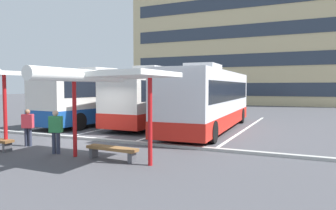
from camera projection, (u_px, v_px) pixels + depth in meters
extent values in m
plane|color=#47474C|center=(93.00, 141.00, 14.29)|extent=(160.00, 160.00, 0.00)
cube|color=#D1BC8C|center=(245.00, 39.00, 46.13)|extent=(31.59, 10.87, 19.11)
cube|color=#2D3847|center=(236.00, 89.00, 41.60)|extent=(29.06, 0.08, 1.68)
cube|color=#2D3847|center=(236.00, 61.00, 41.38)|extent=(29.06, 0.08, 1.68)
cube|color=#2D3847|center=(237.00, 31.00, 41.15)|extent=(29.06, 0.08, 1.68)
cube|color=#2D3847|center=(237.00, 2.00, 40.93)|extent=(29.06, 0.08, 1.68)
cube|color=silver|center=(113.00, 96.00, 22.11)|extent=(3.53, 12.48, 3.06)
cube|color=#194C9E|center=(114.00, 111.00, 22.17)|extent=(3.57, 12.52, 0.89)
cube|color=black|center=(113.00, 89.00, 22.08)|extent=(3.48, 11.50, 0.93)
cube|color=black|center=(158.00, 90.00, 27.44)|extent=(2.25, 0.26, 1.84)
cube|color=silver|center=(98.00, 71.00, 20.67)|extent=(1.70, 2.32, 0.36)
cylinder|color=black|center=(137.00, 110.00, 26.74)|extent=(0.38, 1.02, 1.00)
cylinder|color=black|center=(160.00, 111.00, 25.60)|extent=(0.38, 1.02, 1.00)
cylinder|color=black|center=(50.00, 119.00, 18.78)|extent=(0.38, 1.02, 1.00)
cylinder|color=black|center=(79.00, 122.00, 17.64)|extent=(0.38, 1.02, 1.00)
cube|color=silver|center=(161.00, 97.00, 20.49)|extent=(2.57, 10.47, 3.07)
cube|color=red|center=(161.00, 114.00, 20.55)|extent=(2.61, 10.51, 0.80)
cube|color=black|center=(161.00, 90.00, 20.46)|extent=(2.59, 9.63, 1.10)
cube|color=black|center=(190.00, 90.00, 25.16)|extent=(2.18, 0.10, 1.84)
cube|color=silver|center=(152.00, 69.00, 19.20)|extent=(1.51, 2.21, 0.36)
cylinder|color=black|center=(169.00, 112.00, 24.32)|extent=(0.31, 1.00, 1.00)
cylinder|color=black|center=(196.00, 113.00, 23.36)|extent=(0.31, 1.00, 1.00)
cylinder|color=black|center=(115.00, 121.00, 17.76)|extent=(0.31, 1.00, 1.00)
cylinder|color=black|center=(151.00, 123.00, 16.80)|extent=(0.31, 1.00, 1.00)
cube|color=silver|center=(210.00, 99.00, 17.70)|extent=(3.05, 11.46, 3.02)
cube|color=red|center=(210.00, 119.00, 17.76)|extent=(3.10, 11.51, 0.75)
cube|color=black|center=(210.00, 91.00, 17.67)|extent=(3.04, 10.56, 1.01)
cube|color=black|center=(229.00, 91.00, 22.91)|extent=(2.22, 0.18, 1.81)
cube|color=silver|center=(203.00, 67.00, 16.28)|extent=(1.62, 2.27, 0.36)
cylinder|color=black|center=(208.00, 115.00, 21.99)|extent=(0.35, 1.01, 1.00)
cylinder|color=black|center=(241.00, 116.00, 21.12)|extent=(0.35, 1.01, 1.00)
cylinder|color=black|center=(163.00, 129.00, 14.42)|extent=(0.35, 1.01, 1.00)
cylinder|color=black|center=(213.00, 132.00, 13.56)|extent=(0.35, 1.01, 1.00)
cube|color=white|center=(92.00, 120.00, 23.08)|extent=(0.16, 14.00, 0.01)
cube|color=white|center=(136.00, 122.00, 21.53)|extent=(0.16, 14.00, 0.01)
cube|color=white|center=(187.00, 125.00, 19.97)|extent=(0.16, 14.00, 0.01)
cube|color=white|center=(246.00, 128.00, 18.41)|extent=(0.16, 14.00, 0.01)
cylinder|color=red|center=(5.00, 112.00, 11.94)|extent=(0.14, 0.14, 3.01)
cube|color=#4C4C51|center=(7.00, 147.00, 11.82)|extent=(0.12, 0.34, 0.35)
cylinder|color=red|center=(75.00, 118.00, 10.97)|extent=(0.14, 0.14, 2.75)
cylinder|color=red|center=(150.00, 122.00, 9.73)|extent=(0.14, 0.14, 2.75)
cube|color=white|center=(110.00, 76.00, 10.27)|extent=(4.00, 2.91, 0.26)
cylinder|color=white|center=(83.00, 75.00, 9.08)|extent=(0.36, 4.00, 0.36)
cube|color=brown|center=(112.00, 148.00, 10.50)|extent=(1.94, 0.54, 0.10)
cube|color=#4C4C51|center=(94.00, 153.00, 10.89)|extent=(0.14, 0.34, 0.35)
cube|color=#4C4C51|center=(132.00, 157.00, 10.13)|extent=(0.14, 0.34, 0.35)
cube|color=#ADADA8|center=(94.00, 139.00, 14.36)|extent=(44.00, 0.24, 0.12)
cylinder|color=#33384C|center=(54.00, 143.00, 11.50)|extent=(0.14, 0.14, 0.79)
cylinder|color=#33384C|center=(58.00, 143.00, 11.48)|extent=(0.14, 0.14, 0.79)
cube|color=#338C4C|center=(56.00, 124.00, 11.45)|extent=(0.51, 0.36, 0.60)
sphere|color=beige|center=(55.00, 113.00, 11.42)|extent=(0.22, 0.22, 0.22)
cylinder|color=#33384C|center=(26.00, 137.00, 12.95)|extent=(0.14, 0.14, 0.76)
cylinder|color=#33384C|center=(30.00, 137.00, 12.94)|extent=(0.14, 0.14, 0.76)
cube|color=#BF333F|center=(28.00, 121.00, 12.90)|extent=(0.50, 0.38, 0.57)
sphere|color=#936B4C|center=(27.00, 112.00, 12.88)|extent=(0.21, 0.21, 0.21)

